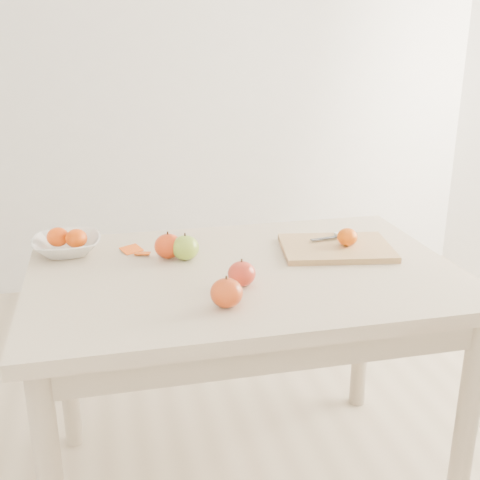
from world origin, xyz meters
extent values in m
plane|color=white|center=(0.00, 1.75, 1.35)|extent=(3.50, 0.00, 3.50)
cube|color=beige|center=(0.00, 0.00, 0.73)|extent=(1.20, 0.80, 0.04)
cylinder|color=#BCAA8E|center=(-0.54, 0.34, 0.35)|extent=(0.06, 0.06, 0.71)
cylinder|color=#BCAA8E|center=(0.54, 0.34, 0.35)|extent=(0.06, 0.06, 0.71)
cylinder|color=#BCAA8E|center=(0.54, -0.34, 0.35)|extent=(0.06, 0.06, 0.71)
cube|color=tan|center=(0.31, 0.08, 0.76)|extent=(0.36, 0.29, 0.02)
ellipsoid|color=orange|center=(0.34, 0.07, 0.80)|extent=(0.06, 0.06, 0.05)
imported|color=white|center=(-0.49, 0.24, 0.77)|extent=(0.20, 0.20, 0.05)
ellipsoid|color=#DB3D07|center=(-0.52, 0.25, 0.80)|extent=(0.07, 0.07, 0.06)
ellipsoid|color=#DE3C07|center=(-0.46, 0.23, 0.80)|extent=(0.06, 0.06, 0.06)
cube|color=#E45110|center=(-0.30, 0.22, 0.75)|extent=(0.07, 0.07, 0.01)
cube|color=#CC4C0E|center=(-0.27, 0.18, 0.75)|extent=(0.05, 0.04, 0.01)
cube|color=white|center=(0.37, 0.16, 0.78)|extent=(0.08, 0.03, 0.01)
cube|color=#373A3E|center=(0.29, 0.13, 0.78)|extent=(0.10, 0.03, 0.00)
ellipsoid|color=#609413|center=(-0.15, 0.11, 0.79)|extent=(0.08, 0.08, 0.07)
ellipsoid|color=#9D0D0D|center=(-0.03, -0.11, 0.78)|extent=(0.07, 0.07, 0.07)
ellipsoid|color=#951C08|center=(-0.20, 0.14, 0.79)|extent=(0.08, 0.08, 0.07)
ellipsoid|color=#971503|center=(-0.10, -0.23, 0.79)|extent=(0.08, 0.08, 0.07)
camera|label=1|loc=(-0.37, -1.54, 1.39)|focal=45.00mm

